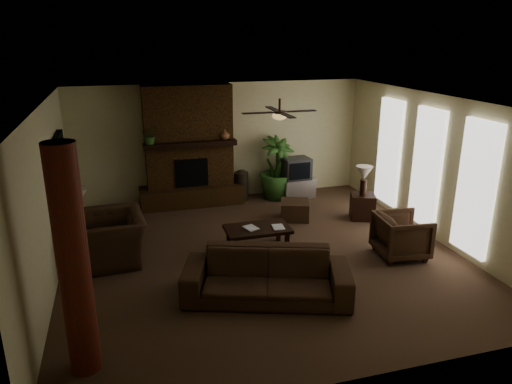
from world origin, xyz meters
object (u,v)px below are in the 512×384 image
object	(u,v)px
side_table_left	(83,235)
lamp_left	(78,199)
ottoman	(295,210)
armchair_left	(111,231)
floor_plant	(277,181)
tv_stand	(296,188)
side_table_right	(362,206)
lamp_right	(364,175)
sofa	(267,268)
armchair_right	(402,234)
floor_vase	(241,183)
coffee_table	(258,230)
log_column	(73,264)

from	to	relation	value
side_table_left	lamp_left	world-z (taller)	lamp_left
ottoman	lamp_left	distance (m)	4.46
armchair_left	floor_plant	xyz separation A→B (m)	(3.90, 2.46, -0.14)
armchair_left	tv_stand	xyz separation A→B (m)	(4.38, 2.37, -0.32)
lamp_left	side_table_right	bearing A→B (deg)	-0.06
lamp_left	side_table_right	distance (m)	5.85
tv_stand	armchair_left	bearing A→B (deg)	-162.47
armchair_left	side_table_right	size ratio (longest dim) A/B	2.35
lamp_right	armchair_left	bearing A→B (deg)	-173.70
sofa	armchair_left	xyz separation A→B (m)	(-2.26, 2.01, 0.07)
armchair_right	floor_vase	size ratio (longest dim) A/B	1.14
tv_stand	floor_vase	world-z (taller)	floor_vase
armchair_right	side_table_right	world-z (taller)	armchair_right
ottoman	side_table_right	size ratio (longest dim) A/B	1.09
coffee_table	side_table_right	world-z (taller)	side_table_right
lamp_left	log_column	bearing A→B (deg)	-86.82
armchair_right	ottoman	size ratio (longest dim) A/B	1.46
log_column	lamp_left	world-z (taller)	log_column
armchair_right	coffee_table	bearing A→B (deg)	72.93
floor_plant	ottoman	bearing A→B (deg)	-92.45
ottoman	floor_vase	distance (m)	1.76
ottoman	side_table_right	world-z (taller)	side_table_right
side_table_left	tv_stand	bearing A→B (deg)	19.16
floor_plant	lamp_right	xyz separation A→B (m)	(1.33, -1.88, 0.57)
sofa	side_table_right	world-z (taller)	sofa
log_column	sofa	size ratio (longest dim) A/B	1.11
lamp_left	lamp_right	distance (m)	5.77
ottoman	lamp_left	size ratio (longest dim) A/B	0.92
armchair_right	side_table_right	bearing A→B (deg)	-1.27
log_column	tv_stand	xyz separation A→B (m)	(4.72, 5.35, -1.15)
log_column	lamp_right	bearing A→B (deg)	32.54
armchair_left	lamp_left	bearing A→B (deg)	-143.87
lamp_right	coffee_table	bearing A→B (deg)	-162.06
log_column	coffee_table	bearing A→B (deg)	42.51
sofa	armchair_right	bearing A→B (deg)	33.65
ottoman	lamp_left	world-z (taller)	lamp_left
sofa	floor_vase	world-z (taller)	sofa
floor_vase	floor_plant	xyz separation A→B (m)	(0.87, -0.08, -0.00)
sofa	tv_stand	bearing A→B (deg)	83.17
side_table_right	lamp_right	distance (m)	0.73
armchair_right	side_table_left	size ratio (longest dim) A/B	1.59
coffee_table	floor_vase	xyz separation A→B (m)	(0.41, 2.81, 0.06)
log_column	armchair_right	bearing A→B (deg)	17.47
log_column	sofa	xyz separation A→B (m)	(2.60, 0.97, -0.91)
armchair_left	lamp_left	world-z (taller)	lamp_left
floor_vase	side_table_right	size ratio (longest dim) A/B	1.40
armchair_right	lamp_left	size ratio (longest dim) A/B	1.34
tv_stand	side_table_right	bearing A→B (deg)	-73.96
sofa	armchair_right	xyz separation A→B (m)	(2.78, 0.73, -0.06)
sofa	armchair_right	distance (m)	2.87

